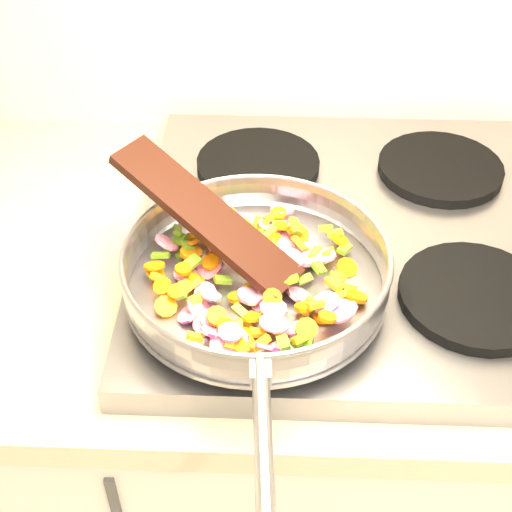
{
  "coord_description": "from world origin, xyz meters",
  "views": [
    {
      "loc": [
        -0.81,
        0.88,
        1.57
      ],
      "look_at": [
        -0.83,
        1.52,
        1.01
      ],
      "focal_mm": 50.0,
      "sensor_mm": 36.0,
      "label": 1
    }
  ],
  "objects": [
    {
      "name": "grate_bl",
      "position": [
        -0.84,
        1.81,
        0.95
      ],
      "size": [
        0.19,
        0.19,
        0.02
      ],
      "primitive_type": "cylinder",
      "color": "black",
      "rests_on": "cooktop"
    },
    {
      "name": "saute_pan",
      "position": [
        -0.83,
        1.52,
        0.99
      ],
      "size": [
        0.37,
        0.53,
        0.06
      ],
      "rotation": [
        0.0,
        0.0,
        0.07
      ],
      "color": "#9E9EA5",
      "rests_on": "grate_fl"
    },
    {
      "name": "grate_br",
      "position": [
        -0.56,
        1.81,
        0.95
      ],
      "size": [
        0.19,
        0.19,
        0.02
      ],
      "primitive_type": "cylinder",
      "color": "black",
      "rests_on": "cooktop"
    },
    {
      "name": "grate_fr",
      "position": [
        -0.56,
        1.52,
        0.95
      ],
      "size": [
        0.19,
        0.19,
        0.02
      ],
      "primitive_type": "cylinder",
      "color": "black",
      "rests_on": "cooktop"
    },
    {
      "name": "grate_fl",
      "position": [
        -0.84,
        1.52,
        0.95
      ],
      "size": [
        0.19,
        0.19,
        0.02
      ],
      "primitive_type": "cylinder",
      "color": "black",
      "rests_on": "cooktop"
    },
    {
      "name": "wooden_spatula",
      "position": [
        -0.9,
        1.57,
        1.03
      ],
      "size": [
        0.25,
        0.19,
        0.11
      ],
      "primitive_type": "cube",
      "rotation": [
        0.0,
        -0.38,
        2.55
      ],
      "color": "black",
      "rests_on": "saute_pan"
    },
    {
      "name": "cooktop",
      "position": [
        -0.7,
        1.67,
        0.92
      ],
      "size": [
        0.6,
        0.6,
        0.04
      ],
      "primitive_type": "cube",
      "color": "#939399",
      "rests_on": "counter_top"
    },
    {
      "name": "vegetable_heap",
      "position": [
        -0.83,
        1.52,
        0.98
      ],
      "size": [
        0.28,
        0.29,
        0.05
      ],
      "color": "orange",
      "rests_on": "saute_pan"
    }
  ]
}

